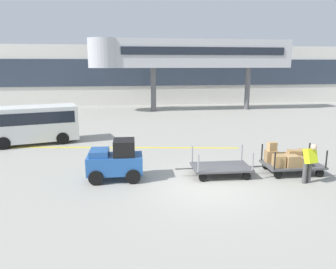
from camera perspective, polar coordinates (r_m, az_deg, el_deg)
The scene contains 9 objects.
ground_plane at distance 12.22m, azimuth 6.61°, elevation -9.09°, with size 120.00×120.00×0.00m, color #9E9B91.
apron_lead_line at distance 18.05m, azimuth -11.04°, elevation -2.21°, with size 14.50×0.20×0.01m, color yellow.
terminal_building at distance 37.11m, azimuth -3.72°, elevation 10.24°, with size 51.08×2.51×6.39m.
jet_bridge at distance 31.58m, azimuth 2.83°, elevation 13.77°, with size 18.98×3.00×6.67m.
baggage_tug at distance 12.84m, azimuth -9.05°, elevation -4.55°, with size 2.14×1.30×1.58m.
baggage_cart_lead at distance 13.40m, azimuth 9.15°, elevation -5.66°, with size 3.02×1.48×1.10m.
baggage_cart_middle at distance 14.41m, azimuth 20.44°, elevation -4.17°, with size 3.02×1.48×1.24m.
baggage_handler at distance 13.31m, azimuth 23.35°, elevation -4.31°, with size 0.48×0.50×1.56m.
shuttle_van at distance 19.92m, azimuth -22.51°, elevation 2.04°, with size 5.13×3.06×2.10m.
Camera 1 is at (-3.01, -10.99, 4.40)m, focal length 35.10 mm.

